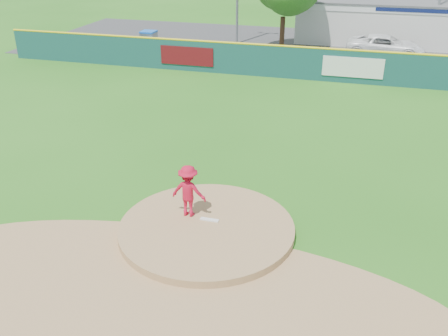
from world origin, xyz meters
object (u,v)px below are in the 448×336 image
(pool_building_grp, at_px, (393,19))
(van, at_px, (385,46))
(pitcher, at_px, (188,191))
(playground_slide, at_px, (149,42))

(pool_building_grp, bearing_deg, van, -94.61)
(pitcher, distance_m, pool_building_grp, 32.25)
(pitcher, xyz_separation_m, pool_building_grp, (6.74, 31.53, 0.55))
(van, bearing_deg, playground_slide, 102.49)
(pool_building_grp, bearing_deg, pitcher, -102.06)
(pitcher, bearing_deg, playground_slide, -62.22)
(van, distance_m, pool_building_grp, 6.50)
(pitcher, bearing_deg, pool_building_grp, -100.86)
(playground_slide, bearing_deg, pool_building_grp, 29.99)
(van, distance_m, playground_slide, 17.34)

